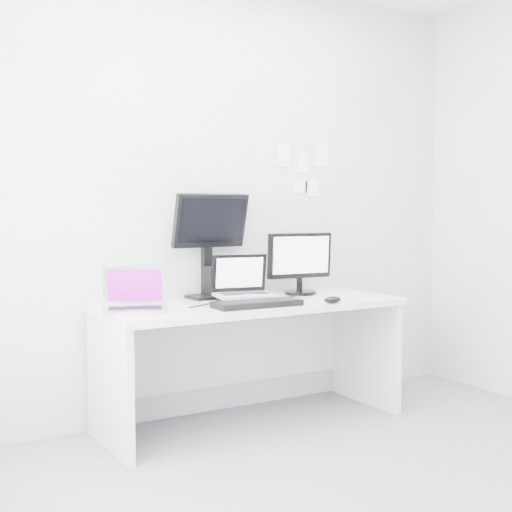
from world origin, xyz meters
The scene contains 15 objects.
ground centered at (0.00, 0.00, 0.00)m, with size 3.60×3.60×0.00m, color slate.
back_wall centered at (0.00, 1.60, 1.35)m, with size 3.60×3.60×0.00m, color silver.
desk centered at (0.00, 1.25, 0.36)m, with size 1.80×0.70×0.73m, color white.
macbook centered at (-0.74, 1.20, 0.86)m, with size 0.34×0.25×0.25m, color silver.
speaker centered at (-0.12, 1.48, 0.83)m, with size 0.10×0.10×0.20m, color black.
dell_laptop centered at (-0.03, 1.26, 0.87)m, with size 0.34×0.26×0.28m, color #ADB0B4.
rear_monitor centered at (-0.14, 1.52, 1.06)m, with size 0.48×0.17×0.66m, color black.
samsung_monitor centered at (0.45, 1.39, 0.93)m, with size 0.44×0.20×0.41m, color black.
keyboard centered at (-0.08, 1.05, 0.75)m, with size 0.50×0.18×0.03m, color black.
mouse centered at (0.37, 0.96, 0.75)m, with size 0.12×0.08×0.04m, color black.
wall_note_0 centered at (0.45, 1.59, 1.62)m, with size 0.10×0.00×0.14m, color white.
wall_note_1 centered at (0.60, 1.59, 1.58)m, with size 0.09×0.00×0.13m, color white.
wall_note_2 centered at (0.75, 1.59, 1.63)m, with size 0.10×0.00×0.14m, color white.
wall_note_3 centered at (0.58, 1.59, 1.42)m, with size 0.11×0.00×0.08m, color white.
wall_note_4 centered at (0.67, 1.59, 1.41)m, with size 0.11×0.00×0.11m, color white.
Camera 1 is at (-2.06, -2.27, 1.28)m, focal length 48.98 mm.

